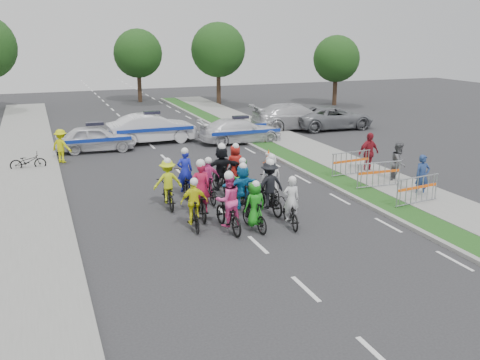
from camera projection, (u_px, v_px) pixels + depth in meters
name	position (u px, v px, depth m)	size (l,w,h in m)	color
ground	(258.00, 245.00, 15.81)	(90.00, 90.00, 0.00)	#28282B
curb_right	(325.00, 183.00, 22.05)	(0.20, 60.00, 0.12)	gray
grass_strip	(339.00, 181.00, 22.29)	(1.20, 60.00, 0.11)	#194817
sidewalk_right	(376.00, 177.00, 22.91)	(2.40, 60.00, 0.13)	gray
sidewalk_left	(23.00, 216.00, 18.04)	(3.00, 60.00, 0.13)	gray
rider_0	(290.00, 209.00, 17.20)	(0.87, 1.74, 1.70)	black
rider_1	(255.00, 211.00, 16.81)	(0.74, 1.62, 1.66)	black
rider_2	(228.00, 209.00, 16.75)	(0.86, 1.97, 1.97)	black
rider_3	(194.00, 209.00, 16.92)	(0.89, 1.67, 1.72)	black
rider_4	(269.00, 192.00, 18.43)	(1.11, 1.93, 1.93)	black
rider_5	(242.00, 191.00, 18.45)	(1.48, 1.76, 1.80)	black
rider_6	(201.00, 198.00, 18.00)	(0.97, 2.08, 2.04)	black
rider_7	(270.00, 183.00, 19.57)	(0.79, 1.77, 1.85)	black
rider_8	(242.00, 185.00, 19.56)	(0.75, 1.71, 1.71)	black
rider_9	(208.00, 185.00, 19.56)	(0.88, 1.66, 1.73)	black
rider_10	(168.00, 188.00, 19.00)	(1.05, 1.83, 1.84)	black
rider_11	(221.00, 173.00, 20.56)	(1.63, 1.94, 2.01)	black
rider_12	(185.00, 180.00, 20.35)	(0.85, 1.92, 1.90)	black
rider_13	(235.00, 170.00, 21.52)	(0.78, 1.74, 1.82)	black
police_car_0	(96.00, 138.00, 27.90)	(1.62, 4.02, 1.37)	silver
police_car_1	(152.00, 128.00, 29.95)	(1.72, 4.94, 1.63)	silver
police_car_2	(241.00, 131.00, 30.05)	(1.91, 4.70, 1.36)	silver
civilian_sedan	(295.00, 116.00, 34.06)	(2.31, 5.68, 1.65)	#B9B9BE
civilian_suv	(333.00, 118.00, 34.24)	(2.43, 5.26, 1.46)	gray
spectator_0	(422.00, 176.00, 20.21)	(0.59, 0.39, 1.62)	navy
spectator_1	(399.00, 163.00, 22.05)	(0.83, 0.65, 1.71)	#545458
spectator_2	(369.00, 153.00, 23.51)	(1.07, 0.44, 1.82)	maroon
marshal_hiviz	(61.00, 146.00, 25.47)	(1.04, 0.60, 1.61)	#D3D80B
barrier_0	(417.00, 192.00, 19.10)	(2.00, 0.50, 1.12)	#A5A8AD
barrier_1	(379.00, 176.00, 21.18)	(2.00, 0.50, 1.12)	#A5A8AD
barrier_2	(351.00, 164.00, 23.00)	(2.00, 0.50, 1.12)	#A5A8AD
cone_0	(268.00, 156.00, 25.39)	(0.40, 0.40, 0.70)	#F24C0C
cone_1	(266.00, 137.00, 29.92)	(0.40, 0.40, 0.70)	#F24C0C
parked_bike	(28.00, 161.00, 24.15)	(0.54, 1.56, 0.82)	black
tree_1	(218.00, 50.00, 44.65)	(4.55, 4.55, 6.82)	#382619
tree_2	(336.00, 59.00, 44.35)	(3.85, 3.85, 5.77)	#382619
tree_4	(138.00, 53.00, 46.27)	(4.20, 4.20, 6.30)	#382619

